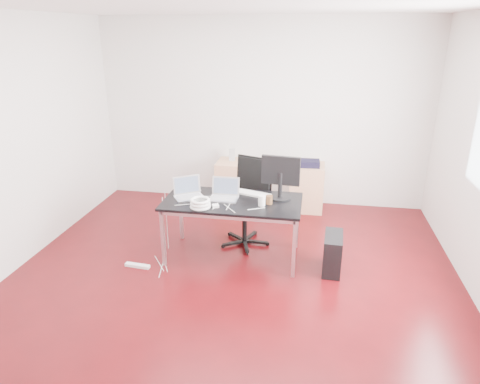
% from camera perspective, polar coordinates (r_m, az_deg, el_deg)
% --- Properties ---
extents(room_shell, '(5.00, 5.00, 5.00)m').
position_cam_1_polar(room_shell, '(4.21, -0.78, 4.42)').
color(room_shell, '#3E070A').
rests_on(room_shell, ground).
extents(desk, '(1.60, 0.80, 0.73)m').
position_cam_1_polar(desk, '(5.00, -1.01, -1.70)').
color(desk, black).
rests_on(desk, ground).
extents(office_chair, '(0.61, 0.63, 1.08)m').
position_cam_1_polar(office_chair, '(5.39, 1.09, -0.79)').
color(office_chair, black).
rests_on(office_chair, ground).
extents(filing_cabinet_left, '(0.50, 0.50, 0.70)m').
position_cam_1_polar(filing_cabinet_left, '(6.69, -0.85, 1.22)').
color(filing_cabinet_left, tan).
rests_on(filing_cabinet_left, ground).
extents(filing_cabinet_right, '(0.50, 0.50, 0.70)m').
position_cam_1_polar(filing_cabinet_right, '(6.58, 8.87, 0.65)').
color(filing_cabinet_right, tan).
rests_on(filing_cabinet_right, ground).
extents(pc_tower, '(0.23, 0.46, 0.44)m').
position_cam_1_polar(pc_tower, '(5.01, 12.23, -7.96)').
color(pc_tower, black).
rests_on(pc_tower, ground).
extents(wastebasket, '(0.24, 0.24, 0.28)m').
position_cam_1_polar(wastebasket, '(6.74, 1.18, -0.52)').
color(wastebasket, black).
rests_on(wastebasket, ground).
extents(power_strip, '(0.30, 0.09, 0.04)m').
position_cam_1_polar(power_strip, '(5.19, -13.51, -9.52)').
color(power_strip, white).
rests_on(power_strip, ground).
extents(laptop_left, '(0.41, 0.39, 0.23)m').
position_cam_1_polar(laptop_left, '(5.11, -6.93, -0.03)').
color(laptop_left, silver).
rests_on(laptop_left, desk).
extents(laptop_right, '(0.33, 0.25, 0.23)m').
position_cam_1_polar(laptop_right, '(5.03, -2.11, -0.22)').
color(laptop_right, silver).
rests_on(laptop_right, desk).
extents(monitor, '(0.45, 0.26, 0.51)m').
position_cam_1_polar(monitor, '(4.98, 5.43, 2.25)').
color(monitor, black).
rests_on(monitor, desk).
extents(keyboard, '(0.46, 0.27, 0.02)m').
position_cam_1_polar(keyboard, '(5.16, 1.75, -0.22)').
color(keyboard, white).
rests_on(keyboard, desk).
extents(cup_white, '(0.09, 0.09, 0.12)m').
position_cam_1_polar(cup_white, '(4.82, 2.92, -1.15)').
color(cup_white, white).
rests_on(cup_white, desk).
extents(cup_brown, '(0.09, 0.09, 0.10)m').
position_cam_1_polar(cup_brown, '(4.88, 3.91, -1.04)').
color(cup_brown, brown).
rests_on(cup_brown, desk).
extents(cable_coil, '(0.24, 0.24, 0.11)m').
position_cam_1_polar(cable_coil, '(4.78, -5.31, -1.52)').
color(cable_coil, white).
rests_on(cable_coil, desk).
extents(power_adapter, '(0.09, 0.09, 0.03)m').
position_cam_1_polar(power_adapter, '(4.80, -3.28, -1.85)').
color(power_adapter, white).
rests_on(power_adapter, desk).
extents(speaker, '(0.10, 0.09, 0.18)m').
position_cam_1_polar(speaker, '(6.60, -1.07, 4.97)').
color(speaker, '#9E9E9E').
rests_on(speaker, filing_cabinet_left).
extents(navy_garment, '(0.31, 0.25, 0.09)m').
position_cam_1_polar(navy_garment, '(6.41, 9.23, 3.80)').
color(navy_garment, black).
rests_on(navy_garment, filing_cabinet_right).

